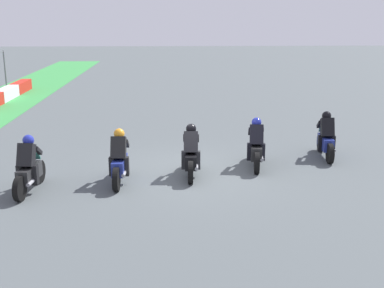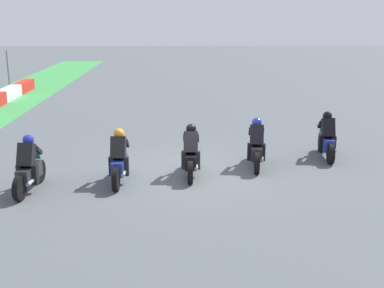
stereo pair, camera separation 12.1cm
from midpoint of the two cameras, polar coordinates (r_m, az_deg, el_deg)
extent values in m
plane|color=#4F5658|center=(14.58, 0.12, -3.33)|extent=(120.00, 120.00, 0.00)
cube|color=white|center=(28.95, -20.28, 5.50)|extent=(2.61, 0.60, 0.64)
cube|color=red|center=(31.47, -18.81, 6.31)|extent=(2.61, 0.60, 0.64)
cylinder|color=slate|center=(33.92, -20.43, 8.17)|extent=(0.10, 0.10, 2.33)
cylinder|color=black|center=(17.27, 14.97, 0.15)|extent=(0.65, 0.20, 0.64)
cylinder|color=black|center=(15.95, 15.97, -1.12)|extent=(0.65, 0.20, 0.64)
cube|color=navy|center=(16.57, 15.49, 0.14)|extent=(1.12, 0.42, 0.40)
ellipsoid|color=navy|center=(16.59, 15.49, 1.23)|extent=(0.50, 0.34, 0.24)
cube|color=red|center=(16.08, 15.87, -0.25)|extent=(0.07, 0.16, 0.08)
cylinder|color=#A5A5AD|center=(16.30, 16.26, -0.62)|extent=(0.43, 0.14, 0.10)
cube|color=black|center=(16.35, 15.69, 1.82)|extent=(0.52, 0.44, 0.66)
sphere|color=black|center=(16.49, 15.61, 3.14)|extent=(0.33, 0.33, 0.30)
cube|color=slate|center=(16.96, 15.22, 1.68)|extent=(0.18, 0.27, 0.23)
cube|color=black|center=(16.41, 14.90, 0.05)|extent=(0.19, 0.16, 0.52)
cube|color=black|center=(16.50, 16.26, 0.03)|extent=(0.19, 0.16, 0.52)
cube|color=black|center=(16.67, 14.81, 2.19)|extent=(0.39, 0.13, 0.31)
cube|color=black|center=(16.75, 16.02, 2.16)|extent=(0.39, 0.13, 0.31)
cylinder|color=black|center=(15.87, 7.51, -0.74)|extent=(0.65, 0.21, 0.64)
cylinder|color=black|center=(14.53, 7.76, -2.22)|extent=(0.65, 0.21, 0.64)
cube|color=#242424|center=(15.15, 7.65, -0.79)|extent=(1.13, 0.45, 0.40)
ellipsoid|color=#242424|center=(15.17, 7.67, 0.40)|extent=(0.51, 0.35, 0.24)
cube|color=red|center=(14.66, 7.75, -1.25)|extent=(0.08, 0.17, 0.08)
cylinder|color=#A5A5AD|center=(14.86, 8.32, -1.65)|extent=(0.43, 0.15, 0.10)
cube|color=black|center=(14.92, 7.74, 1.03)|extent=(0.53, 0.45, 0.66)
sphere|color=#212CA0|center=(15.06, 7.74, 2.48)|extent=(0.33, 0.33, 0.30)
cube|color=#777553|center=(15.55, 7.61, 0.91)|extent=(0.18, 0.28, 0.23)
cube|color=black|center=(15.03, 6.91, -0.90)|extent=(0.20, 0.16, 0.52)
cube|color=black|center=(15.05, 8.44, -0.93)|extent=(0.20, 0.16, 0.52)
cube|color=black|center=(15.28, 7.00, 1.45)|extent=(0.39, 0.14, 0.31)
cube|color=black|center=(15.30, 8.35, 1.42)|extent=(0.39, 0.14, 0.31)
cylinder|color=black|center=(14.91, 0.17, -1.63)|extent=(0.65, 0.17, 0.64)
cylinder|color=black|center=(13.58, 0.07, -3.30)|extent=(0.65, 0.17, 0.64)
cube|color=black|center=(14.19, 0.12, -1.73)|extent=(1.12, 0.38, 0.40)
ellipsoid|color=black|center=(14.21, 0.13, -0.46)|extent=(0.50, 0.33, 0.24)
cube|color=red|center=(13.70, 0.08, -2.26)|extent=(0.07, 0.16, 0.08)
cylinder|color=#A5A5AD|center=(13.89, 0.76, -2.66)|extent=(0.42, 0.12, 0.10)
cube|color=#242427|center=(13.96, 0.12, 0.20)|extent=(0.51, 0.43, 0.66)
sphere|color=black|center=(14.09, 0.13, 1.76)|extent=(0.32, 0.32, 0.30)
cube|color=#35746B|center=(14.58, 0.16, 0.11)|extent=(0.17, 0.27, 0.23)
cube|color=#242427|center=(14.08, -0.70, -1.86)|extent=(0.19, 0.15, 0.52)
cube|color=#242427|center=(14.08, 0.93, -1.87)|extent=(0.19, 0.15, 0.52)
cube|color=#242427|center=(14.32, -0.58, 0.66)|extent=(0.39, 0.12, 0.31)
cube|color=#242427|center=(14.32, 0.86, 0.66)|extent=(0.39, 0.12, 0.31)
cylinder|color=black|center=(14.48, -7.73, -2.27)|extent=(0.64, 0.16, 0.64)
cylinder|color=black|center=(13.17, -8.53, -4.05)|extent=(0.64, 0.16, 0.64)
cube|color=navy|center=(13.77, -8.14, -2.41)|extent=(1.11, 0.36, 0.40)
ellipsoid|color=navy|center=(13.78, -8.13, -1.09)|extent=(0.49, 0.32, 0.24)
cube|color=red|center=(13.28, -8.45, -2.97)|extent=(0.07, 0.16, 0.08)
cylinder|color=#A5A5AD|center=(13.46, -7.65, -3.38)|extent=(0.42, 0.12, 0.10)
cube|color=black|center=(13.53, -8.28, -0.43)|extent=(0.50, 0.42, 0.66)
sphere|color=orange|center=(13.66, -8.20, 1.19)|extent=(0.31, 0.31, 0.30)
cube|color=gray|center=(14.15, -7.91, -0.49)|extent=(0.16, 0.27, 0.23)
cube|color=black|center=(13.69, -9.04, -2.55)|extent=(0.18, 0.15, 0.52)
cube|color=black|center=(13.63, -7.37, -2.56)|extent=(0.18, 0.15, 0.52)
cube|color=black|center=(13.91, -8.79, 0.06)|extent=(0.39, 0.11, 0.31)
cube|color=black|center=(13.86, -7.32, 0.06)|extent=(0.39, 0.11, 0.31)
cylinder|color=black|center=(14.30, -17.03, -3.02)|extent=(0.65, 0.20, 0.64)
cylinder|color=black|center=(13.07, -19.10, -4.88)|extent=(0.65, 0.20, 0.64)
cube|color=#282829|center=(13.63, -18.08, -3.19)|extent=(1.12, 0.42, 0.40)
ellipsoid|color=#282829|center=(13.63, -18.03, -1.86)|extent=(0.51, 0.34, 0.24)
cube|color=red|center=(13.17, -18.87, -3.78)|extent=(0.07, 0.16, 0.08)
cylinder|color=#A5A5AD|center=(13.30, -17.92, -4.21)|extent=(0.43, 0.14, 0.10)
cube|color=black|center=(13.39, -18.40, -1.20)|extent=(0.52, 0.44, 0.66)
sphere|color=#212CA0|center=(13.51, -18.18, 0.44)|extent=(0.33, 0.33, 0.30)
cube|color=#377C72|center=(13.98, -17.46, -1.24)|extent=(0.18, 0.27, 0.23)
cube|color=black|center=(13.59, -19.04, -3.32)|extent=(0.19, 0.16, 0.52)
cube|color=black|center=(13.45, -17.46, -3.38)|extent=(0.19, 0.16, 0.52)
cube|color=black|center=(13.79, -18.54, -0.68)|extent=(0.39, 0.13, 0.31)
cube|color=black|center=(13.66, -17.14, -0.70)|extent=(0.39, 0.13, 0.31)
camera|label=1|loc=(0.06, -89.76, 0.06)|focal=46.06mm
camera|label=2|loc=(0.06, 90.24, -0.06)|focal=46.06mm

